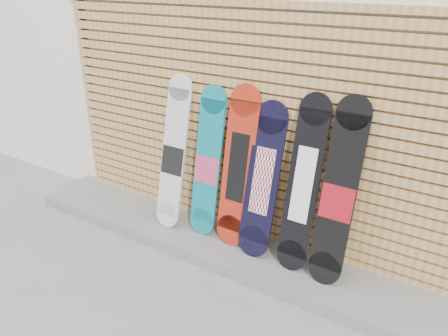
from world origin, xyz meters
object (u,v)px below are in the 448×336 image
Objects in this scene: snowboard_0 at (174,154)px; snowboard_4 at (303,185)px; snowboard_1 at (208,163)px; snowboard_5 at (339,195)px; snowboard_2 at (238,168)px; snowboard_3 at (263,181)px.

snowboard_4 is at bearing 0.77° from snowboard_0.
snowboard_5 reaches higher than snowboard_1.
snowboard_4 reaches higher than snowboard_2.
snowboard_2 is at bearing 177.72° from snowboard_5.
snowboard_0 is at bearing -179.14° from snowboard_3.
snowboard_4 is 0.98× the size of snowboard_5.
snowboard_0 is 0.99× the size of snowboard_4.
snowboard_2 is at bearing 3.27° from snowboard_0.
snowboard_0 is 0.38m from snowboard_1.
snowboard_0 is 1.00× the size of snowboard_2.
snowboard_2 is 0.99× the size of snowboard_4.
snowboard_0 is 0.71m from snowboard_2.
snowboard_4 is (0.64, -0.02, 0.01)m from snowboard_2.
snowboard_2 is 0.65m from snowboard_4.
snowboard_5 is at bearing 0.10° from snowboard_0.
snowboard_1 is 0.60m from snowboard_3.
snowboard_2 reaches higher than snowboard_3.
snowboard_2 is (0.71, 0.04, 0.01)m from snowboard_0.
snowboard_1 is 1.29m from snowboard_5.
snowboard_0 reaches higher than snowboard_3.
snowboard_0 reaches higher than snowboard_2.
snowboard_1 is at bearing 6.23° from snowboard_0.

